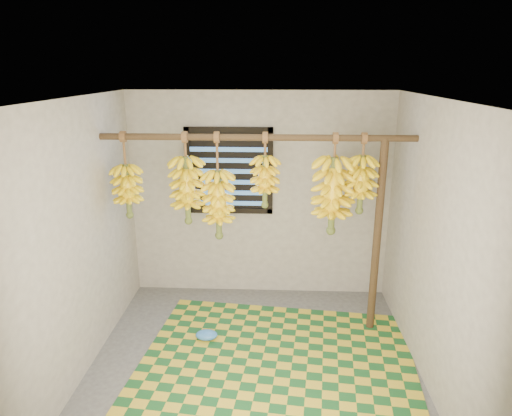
# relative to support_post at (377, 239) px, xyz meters

# --- Properties ---
(floor) EXTENTS (3.00, 3.00, 0.01)m
(floor) POSITION_rel_support_post_xyz_m (-1.20, -0.70, -1.00)
(floor) COLOR #474747
(floor) RESTS_ON ground
(ceiling) EXTENTS (3.00, 3.00, 0.01)m
(ceiling) POSITION_rel_support_post_xyz_m (-1.20, -0.70, 1.40)
(ceiling) COLOR silver
(ceiling) RESTS_ON wall_back
(wall_back) EXTENTS (3.00, 0.01, 2.40)m
(wall_back) POSITION_rel_support_post_xyz_m (-1.20, 0.80, 0.20)
(wall_back) COLOR gray
(wall_back) RESTS_ON floor
(wall_left) EXTENTS (0.01, 3.00, 2.40)m
(wall_left) POSITION_rel_support_post_xyz_m (-2.71, -0.70, 0.20)
(wall_left) COLOR gray
(wall_left) RESTS_ON floor
(wall_right) EXTENTS (0.01, 3.00, 2.40)m
(wall_right) POSITION_rel_support_post_xyz_m (0.30, -0.70, 0.20)
(wall_right) COLOR gray
(wall_right) RESTS_ON floor
(window) EXTENTS (1.00, 0.04, 1.00)m
(window) POSITION_rel_support_post_xyz_m (-1.55, 0.78, 0.50)
(window) COLOR black
(window) RESTS_ON wall_back
(hanging_pole) EXTENTS (3.00, 0.06, 0.06)m
(hanging_pole) POSITION_rel_support_post_xyz_m (-1.20, 0.00, 1.00)
(hanging_pole) COLOR #44321D
(hanging_pole) RESTS_ON wall_left
(support_post) EXTENTS (0.08, 0.08, 2.00)m
(support_post) POSITION_rel_support_post_xyz_m (0.00, 0.00, 0.00)
(support_post) COLOR #44321D
(support_post) RESTS_ON floor
(woven_mat) EXTENTS (2.72, 2.27, 0.01)m
(woven_mat) POSITION_rel_support_post_xyz_m (-0.98, -0.65, -0.99)
(woven_mat) COLOR #164D21
(woven_mat) RESTS_ON floor
(plastic_bag) EXTENTS (0.23, 0.17, 0.09)m
(plastic_bag) POSITION_rel_support_post_xyz_m (-1.69, -0.31, -0.94)
(plastic_bag) COLOR #3370BF
(plastic_bag) RESTS_ON woven_mat
(banana_bunch_a) EXTENTS (0.30, 0.30, 0.86)m
(banana_bunch_a) POSITION_rel_support_post_xyz_m (-2.48, 0.00, 0.46)
(banana_bunch_a) COLOR brown
(banana_bunch_a) RESTS_ON hanging_pole
(banana_bunch_b) EXTENTS (0.34, 0.34, 0.91)m
(banana_bunch_b) POSITION_rel_support_post_xyz_m (-1.88, -0.00, 0.48)
(banana_bunch_b) COLOR brown
(banana_bunch_b) RESTS_ON hanging_pole
(banana_bunch_c) EXTENTS (0.31, 0.31, 1.06)m
(banana_bunch_c) POSITION_rel_support_post_xyz_m (-1.58, 0.00, 0.34)
(banana_bunch_c) COLOR brown
(banana_bunch_c) RESTS_ON hanging_pole
(banana_bunch_d) EXTENTS (0.27, 0.27, 0.73)m
(banana_bunch_d) POSITION_rel_support_post_xyz_m (-1.12, 0.00, 0.58)
(banana_bunch_d) COLOR brown
(banana_bunch_d) RESTS_ON hanging_pole
(banana_bunch_e) EXTENTS (0.39, 0.39, 0.99)m
(banana_bunch_e) POSITION_rel_support_post_xyz_m (-0.46, 0.00, 0.44)
(banana_bunch_e) COLOR brown
(banana_bunch_e) RESTS_ON hanging_pole
(banana_bunch_f) EXTENTS (0.29, 0.29, 0.78)m
(banana_bunch_f) POSITION_rel_support_post_xyz_m (-0.20, 0.00, 0.56)
(banana_bunch_f) COLOR brown
(banana_bunch_f) RESTS_ON hanging_pole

